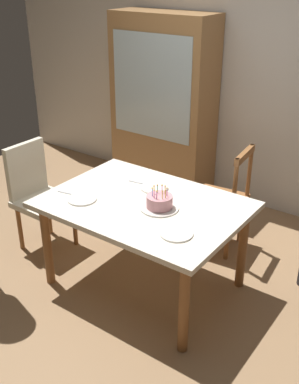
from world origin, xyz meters
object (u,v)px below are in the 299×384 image
chair_spindle_back (221,200)px  chair_upholstered (37,191)px  plate_far_side (154,188)px  birthday_cake (159,203)px  dining_table (144,213)px  plate_near_celebrant (82,199)px  china_cabinet (163,106)px  plate_near_guest (176,233)px

chair_spindle_back → chair_upholstered: 1.62m
plate_far_side → chair_spindle_back: size_ratio=0.23×
birthday_cake → dining_table: bearing=175.5°
plate_near_celebrant → chair_upholstered: (-0.72, 0.17, -0.21)m
plate_far_side → chair_upholstered: size_ratio=0.23×
dining_table → birthday_cake: size_ratio=5.20×
dining_table → plate_near_celebrant: bearing=-149.4°
chair_upholstered → chair_spindle_back: bearing=34.5°
chair_spindle_back → chair_upholstered: size_ratio=1.00×
plate_far_side → chair_spindle_back: chair_spindle_back is taller
plate_far_side → birthday_cake: bearing=-48.6°
plate_far_side → china_cabinet: (-0.82, 1.32, 0.21)m
dining_table → plate_near_celebrant: (-0.40, -0.24, 0.09)m
chair_upholstered → dining_table: bearing=3.3°
dining_table → plate_near_guest: size_ratio=6.61×
chair_spindle_back → birthday_cake: bearing=-94.4°
birthday_cake → chair_spindle_back: (0.07, 0.86, -0.32)m
china_cabinet → birthday_cake: bearing=-56.5°
birthday_cake → plate_near_guest: size_ratio=1.27×
chair_spindle_back → dining_table: bearing=-104.1°
plate_near_guest → birthday_cake: bearing=142.2°
plate_far_side → chair_upholstered: bearing=-163.9°
birthday_cake → chair_spindle_back: size_ratio=0.29×
dining_table → plate_near_celebrant: 0.47m
birthday_cake → china_cabinet: 1.89m
chair_spindle_back → plate_far_side: bearing=-115.0°
chair_spindle_back → plate_near_celebrant: bearing=-119.5°
china_cabinet → plate_near_guest: bearing=-53.4°
birthday_cake → chair_upholstered: bearing=-177.6°
plate_far_side → chair_spindle_back: (0.29, 0.61, -0.28)m
dining_table → plate_far_side: plate_far_side is taller
dining_table → birthday_cake: birthday_cake is taller
plate_near_celebrant → chair_upholstered: chair_upholstered is taller
birthday_cake → chair_upholstered: (-1.26, -0.05, -0.25)m
dining_table → chair_upholstered: bearing=-176.7°
plate_near_celebrant → china_cabinet: china_cabinet is taller
dining_table → plate_near_celebrant: plate_near_celebrant is taller
chair_spindle_back → china_cabinet: 1.40m
plate_near_guest → chair_upholstered: bearing=173.7°
dining_table → plate_far_side: 0.26m
china_cabinet → plate_far_side: bearing=-58.1°
plate_near_celebrant → plate_near_guest: 0.84m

